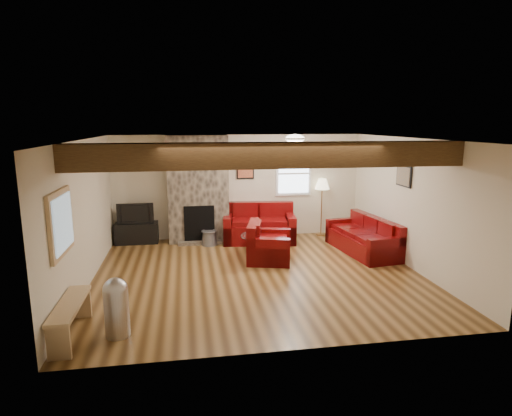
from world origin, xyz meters
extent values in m
plane|color=#4F3215|center=(0.00, 0.00, 0.00)|extent=(8.00, 8.00, 0.00)
plane|color=white|center=(0.00, 0.00, 2.50)|extent=(8.00, 8.00, 0.00)
plane|color=beige|center=(0.00, 2.75, 1.25)|extent=(8.00, 0.00, 8.00)
plane|color=beige|center=(0.00, -2.75, 1.25)|extent=(8.00, 0.00, 8.00)
plane|color=beige|center=(-3.00, 0.00, 1.25)|extent=(0.00, 7.50, 7.50)
plane|color=beige|center=(3.00, 0.00, 1.25)|extent=(0.00, 7.50, 7.50)
cube|color=#372110|center=(0.00, -1.25, 2.31)|extent=(6.00, 0.36, 0.38)
cube|color=#352F29|center=(-1.00, 2.50, 1.25)|extent=(1.40, 0.50, 2.50)
cube|color=black|center=(-1.00, 2.25, 0.45)|extent=(0.70, 0.06, 0.90)
cube|color=#352F29|center=(-1.00, 2.20, 0.04)|extent=(1.00, 0.25, 0.08)
cylinder|color=#4D2A18|center=(0.25, 1.29, 0.02)|extent=(0.55, 0.55, 0.04)
cylinder|color=#4D2A18|center=(0.25, 1.29, 0.18)|extent=(0.29, 0.29, 0.37)
cylinder|color=white|center=(0.25, 1.29, 0.39)|extent=(0.83, 0.83, 0.02)
cube|color=maroon|center=(0.25, 1.29, 0.42)|extent=(0.23, 0.17, 0.03)
cube|color=black|center=(-2.45, 2.53, 0.24)|extent=(0.98, 0.39, 0.49)
imported|color=black|center=(-2.45, 2.53, 0.73)|extent=(0.83, 0.11, 0.48)
cylinder|color=#A97C46|center=(2.04, 2.55, 0.01)|extent=(0.26, 0.26, 0.03)
cylinder|color=#A97C46|center=(2.04, 2.55, 0.64)|extent=(0.03, 0.03, 1.28)
cone|color=#FFF3C1|center=(2.04, 2.55, 1.30)|extent=(0.36, 0.36, 0.26)
camera|label=1|loc=(-1.27, -7.48, 2.79)|focal=30.00mm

